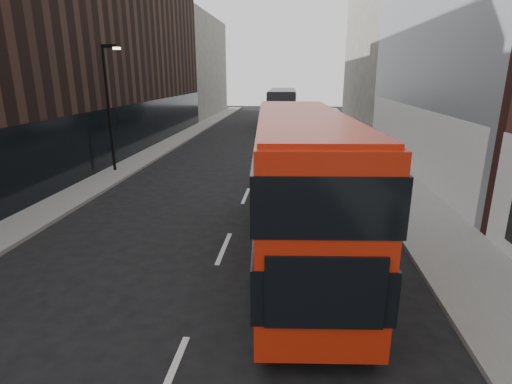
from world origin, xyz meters
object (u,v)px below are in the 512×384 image
(car_b, at_px, (290,162))
(car_c, at_px, (312,139))
(red_bus, at_px, (300,180))
(grey_bus, at_px, (282,107))
(street_lamp, at_px, (109,100))
(car_a, at_px, (279,169))

(car_b, relative_size, car_c, 0.91)
(red_bus, bearing_deg, grey_bus, 88.56)
(street_lamp, distance_m, grey_bus, 24.36)
(car_a, bearing_deg, grey_bus, 95.94)
(street_lamp, distance_m, car_a, 10.39)
(car_a, relative_size, car_c, 1.05)
(car_a, xyz_separation_m, car_c, (2.17, 11.63, -0.14))
(car_c, bearing_deg, grey_bus, 110.01)
(car_a, bearing_deg, car_b, 82.49)
(red_bus, bearing_deg, car_b, 88.00)
(street_lamp, bearing_deg, car_b, 4.99)
(street_lamp, xyz_separation_m, car_c, (11.86, 10.02, -3.54))
(car_c, bearing_deg, red_bus, -86.17)
(street_lamp, height_order, car_c, street_lamp)
(grey_bus, height_order, car_b, grey_bus)
(red_bus, relative_size, car_a, 2.46)
(red_bus, xyz_separation_m, grey_bus, (-1.65, 32.82, -0.36))
(street_lamp, xyz_separation_m, red_bus, (10.67, -10.28, -1.68))
(red_bus, xyz_separation_m, car_b, (-0.45, 11.18, -1.84))
(street_lamp, relative_size, car_a, 1.53)
(car_a, height_order, car_b, car_a)
(grey_bus, bearing_deg, car_a, -89.08)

